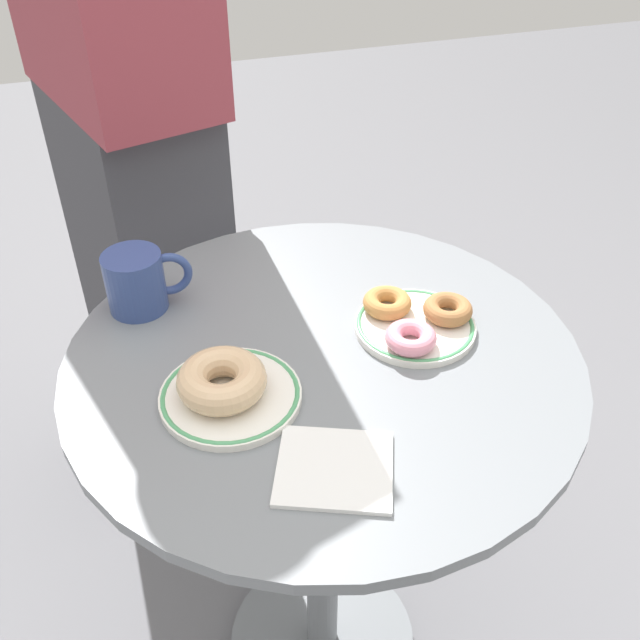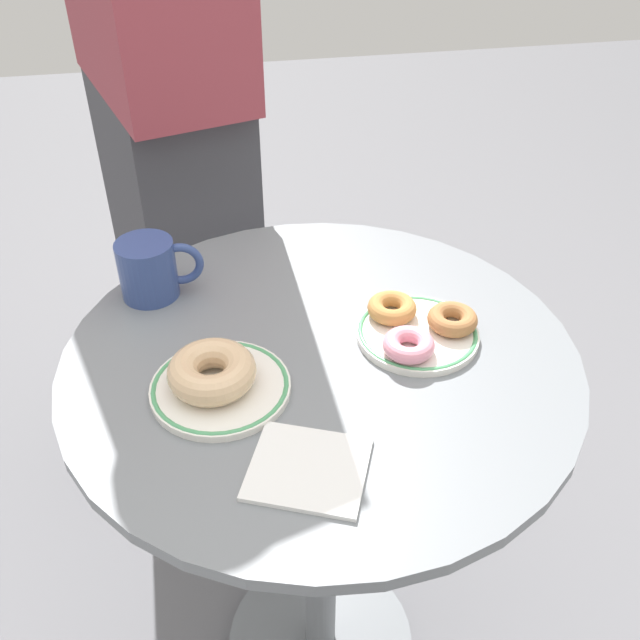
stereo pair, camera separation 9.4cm
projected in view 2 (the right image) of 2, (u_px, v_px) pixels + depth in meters
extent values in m
cylinder|color=slate|center=(321.00, 358.00, 0.95)|extent=(0.68, 0.68, 0.02)
cylinder|color=slate|center=(320.00, 524.00, 1.17)|extent=(0.06, 0.06, 0.70)
cylinder|color=slate|center=(320.00, 639.00, 1.39)|extent=(0.35, 0.35, 0.03)
cylinder|color=white|center=(221.00, 388.00, 0.88)|extent=(0.17, 0.17, 0.01)
torus|color=#4C9E66|center=(220.00, 386.00, 0.88)|extent=(0.17, 0.17, 0.01)
cylinder|color=white|center=(417.00, 334.00, 0.97)|extent=(0.17, 0.17, 0.01)
torus|color=#4C9E66|center=(417.00, 332.00, 0.96)|extent=(0.16, 0.16, 0.01)
torus|color=#E0B789|center=(212.00, 371.00, 0.87)|extent=(0.15, 0.15, 0.04)
torus|color=#A36B3D|center=(452.00, 319.00, 0.96)|extent=(0.09, 0.09, 0.02)
torus|color=#BC7F42|center=(392.00, 308.00, 0.98)|extent=(0.08, 0.08, 0.02)
torus|color=pink|center=(409.00, 345.00, 0.92)|extent=(0.09, 0.09, 0.02)
cube|color=white|center=(308.00, 468.00, 0.78)|extent=(0.16, 0.15, 0.01)
cylinder|color=#334784|center=(148.00, 269.00, 1.02)|extent=(0.08, 0.08, 0.09)
torus|color=#334784|center=(180.00, 264.00, 1.02)|extent=(0.07, 0.01, 0.07)
cube|color=#3D3D42|center=(191.00, 289.00, 1.57)|extent=(0.31, 0.41, 0.89)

